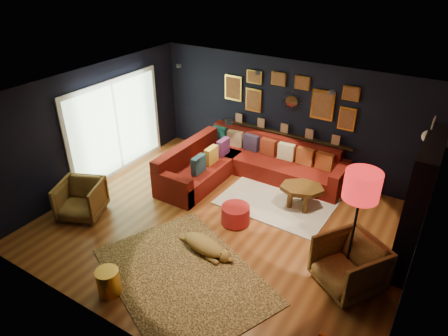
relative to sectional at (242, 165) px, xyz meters
The scene contains 19 objects.
floor 1.94m from the sectional, 71.24° to the right, with size 6.50×6.50×0.00m, color #965525.
room_walls 2.29m from the sectional, 71.24° to the right, with size 6.50×6.50×6.50m.
sectional is the anchor object (origin of this frame).
ledge 1.22m from the sectional, 54.82° to the left, with size 3.20×0.12×0.04m, color black.
gallery_wall 1.84m from the sectional, 56.49° to the left, with size 3.15×0.04×1.02m.
sunburst_mirror 1.80m from the sectional, 51.91° to the left, with size 0.47×0.16×0.47m.
fireplace 3.88m from the sectional, 13.77° to the right, with size 0.31×1.60×2.20m.
deer_head 4.15m from the sectional, ahead, with size 0.50×0.28×0.45m.
sliding_door 2.97m from the sectional, 155.08° to the right, with size 0.06×2.80×2.20m.
ceiling_spots 2.53m from the sectional, 58.65° to the right, with size 3.30×2.50×0.06m.
shag_rug 1.29m from the sectional, 23.97° to the right, with size 2.25×1.64×0.03m, color silver.
leopard_rug 3.38m from the sectional, 76.82° to the right, with size 2.87×2.05×0.02m, color tan.
coffee_table 1.67m from the sectional, 14.45° to the right, with size 1.08×0.94×0.45m.
pouf 1.79m from the sectional, 64.33° to the right, with size 0.54×0.54×0.36m, color maroon.
armchair_left 3.54m from the sectional, 123.16° to the right, with size 0.80×0.75×0.82m, color #C18A3E.
armchair_right 3.71m from the sectional, 34.20° to the right, with size 0.89×0.83×0.91m, color #C18A3E.
gold_stool 4.16m from the sectional, 89.71° to the right, with size 0.35×0.35×0.44m, color gold.
floor_lamp 3.76m from the sectional, 31.86° to the right, with size 0.53×0.53×1.93m.
dog 2.70m from the sectional, 74.68° to the right, with size 1.17×0.58×0.37m, color #A37E40, non-canonical shape.
Camera 1 is at (3.25, -5.21, 4.69)m, focal length 32.00 mm.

